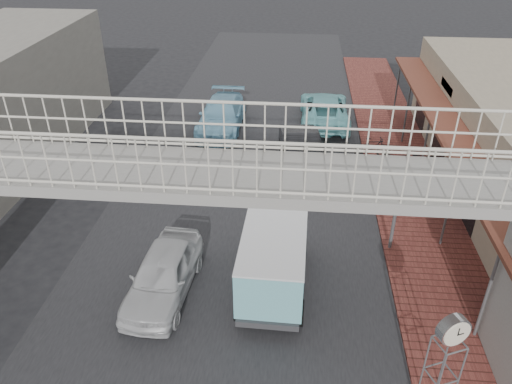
% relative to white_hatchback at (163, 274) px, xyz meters
% --- Properties ---
extents(ground, '(120.00, 120.00, 0.00)m').
position_rel_white_hatchback_xyz_m(ground, '(1.65, 2.03, -0.68)').
color(ground, black).
rests_on(ground, ground).
extents(road_strip, '(10.00, 60.00, 0.01)m').
position_rel_white_hatchback_xyz_m(road_strip, '(1.65, 2.03, -0.67)').
color(road_strip, black).
rests_on(road_strip, ground).
extents(sidewalk, '(3.00, 40.00, 0.10)m').
position_rel_white_hatchback_xyz_m(sidewalk, '(8.15, 5.03, -0.63)').
color(sidewalk, brown).
rests_on(sidewalk, ground).
extents(footbridge, '(16.40, 2.40, 6.34)m').
position_rel_white_hatchback_xyz_m(footbridge, '(1.65, -1.97, 2.50)').
color(footbridge, gray).
rests_on(footbridge, ground).
extents(white_hatchback, '(1.87, 4.09, 1.36)m').
position_rel_white_hatchback_xyz_m(white_hatchback, '(0.00, 0.00, 0.00)').
color(white_hatchback, silver).
rests_on(white_hatchback, ground).
extents(dark_sedan, '(2.09, 4.70, 1.50)m').
position_rel_white_hatchback_xyz_m(dark_sedan, '(3.82, 8.10, 0.07)').
color(dark_sedan, black).
rests_on(dark_sedan, ground).
extents(angkot_curb, '(2.42, 5.14, 1.42)m').
position_rel_white_hatchback_xyz_m(angkot_curb, '(4.96, 13.23, 0.03)').
color(angkot_curb, '#74C4C9').
rests_on(angkot_curb, ground).
extents(angkot_far, '(2.08, 5.01, 1.45)m').
position_rel_white_hatchback_xyz_m(angkot_far, '(-0.11, 11.94, 0.04)').
color(angkot_far, '#77B1CE').
rests_on(angkot_far, ground).
extents(angkot_van, '(1.94, 4.08, 1.98)m').
position_rel_white_hatchback_xyz_m(angkot_van, '(3.15, 0.46, 0.58)').
color(angkot_van, black).
rests_on(angkot_van, ground).
extents(motorcycle_near, '(1.98, 0.88, 1.00)m').
position_rel_white_hatchback_xyz_m(motorcycle_near, '(8.82, 8.17, -0.08)').
color(motorcycle_near, black).
rests_on(motorcycle_near, sidewalk).
extents(motorcycle_far, '(1.64, 0.66, 0.96)m').
position_rel_white_hatchback_xyz_m(motorcycle_far, '(6.95, 9.18, -0.10)').
color(motorcycle_far, black).
rests_on(motorcycle_far, sidewalk).
extents(street_clock, '(0.73, 0.71, 2.83)m').
position_rel_white_hatchback_xyz_m(street_clock, '(6.95, -3.33, 1.76)').
color(street_clock, '#59595B').
rests_on(street_clock, sidewalk).
extents(arrow_sign, '(2.04, 1.40, 3.40)m').
position_rel_white_hatchback_xyz_m(arrow_sign, '(7.60, 2.30, 2.16)').
color(arrow_sign, '#59595B').
rests_on(arrow_sign, sidewalk).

